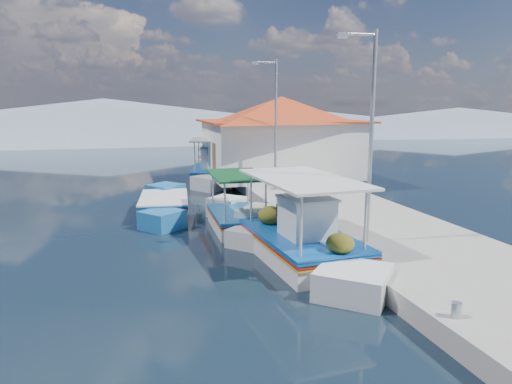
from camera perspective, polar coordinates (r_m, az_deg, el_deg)
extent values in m
plane|color=black|center=(11.21, -3.40, -13.04)|extent=(160.00, 160.00, 0.00)
cube|color=gray|center=(18.42, 10.91, -2.89)|extent=(5.00, 44.00, 0.50)
cylinder|color=#A5A8AD|center=(9.95, 23.11, -13.02)|extent=(0.20, 0.20, 0.30)
cylinder|color=#A5A8AD|center=(13.95, 10.37, -5.55)|extent=(0.20, 0.20, 0.30)
cylinder|color=#A5A8AD|center=(19.37, 2.75, -0.83)|extent=(0.20, 0.20, 0.30)
cylinder|color=#A5A8AD|center=(25.06, -1.46, 1.81)|extent=(0.20, 0.20, 0.30)
cube|color=silver|center=(13.98, 5.52, -7.20)|extent=(2.62, 4.67, 0.99)
cube|color=silver|center=(16.71, 2.66, -3.73)|extent=(2.32, 2.32, 1.09)
cube|color=silver|center=(11.40, 9.69, -11.52)|extent=(2.26, 2.26, 0.93)
cube|color=#0B4592|center=(13.84, 5.56, -5.40)|extent=(2.70, 4.81, 0.06)
cube|color=#9B190D|center=(13.87, 5.55, -5.73)|extent=(2.70, 4.81, 0.05)
cube|color=gold|center=(13.89, 5.54, -6.02)|extent=(2.70, 4.81, 0.04)
cube|color=#0B4592|center=(13.82, 5.56, -5.11)|extent=(2.72, 4.76, 0.05)
cube|color=brown|center=(13.83, 5.56, -5.23)|extent=(2.43, 4.56, 0.05)
cube|color=silver|center=(13.40, 5.98, -3.24)|extent=(1.35, 1.44, 1.14)
cube|color=silver|center=(13.27, 6.03, -0.75)|extent=(1.48, 1.55, 0.06)
cylinder|color=beige|center=(15.22, 0.30, -0.50)|extent=(0.07, 0.07, 1.66)
cylinder|color=beige|center=(15.67, 6.88, -0.25)|extent=(0.07, 0.07, 1.66)
cylinder|color=beige|center=(11.61, 3.92, -4.05)|extent=(0.07, 0.07, 1.66)
cylinder|color=beige|center=(12.20, 12.28, -3.56)|extent=(0.07, 0.07, 1.66)
cube|color=silver|center=(13.47, 5.69, 1.58)|extent=(2.73, 4.68, 0.07)
ellipsoid|color=#404412|center=(15.01, 2.49, -2.75)|extent=(0.79, 0.87, 0.59)
ellipsoid|color=#404412|center=(15.69, 4.64, -2.37)|extent=(0.66, 0.73, 0.50)
ellipsoid|color=#404412|center=(12.12, 9.03, -6.32)|extent=(0.71, 0.78, 0.53)
sphere|color=#F63407|center=(14.54, 8.86, -1.37)|extent=(0.42, 0.42, 0.42)
cube|color=silver|center=(17.15, -2.23, -3.91)|extent=(1.83, 3.28, 0.83)
cube|color=silver|center=(19.18, -3.86, -2.04)|extent=(1.77, 1.77, 0.91)
cube|color=silver|center=(15.19, -0.23, -5.83)|extent=(1.72, 1.72, 0.78)
cube|color=#0B4592|center=(17.06, -2.24, -2.67)|extent=(1.88, 3.38, 0.05)
cube|color=#9B190D|center=(17.07, -2.24, -2.89)|extent=(1.88, 3.38, 0.04)
cube|color=gold|center=(17.09, -2.24, -3.09)|extent=(1.88, 3.38, 0.03)
cube|color=#1B61A3|center=(17.04, -2.24, -2.47)|extent=(1.90, 3.35, 0.04)
cube|color=brown|center=(17.05, -2.24, -2.55)|extent=(1.69, 3.22, 0.04)
cylinder|color=beige|center=(18.06, -5.48, 0.41)|extent=(0.06, 0.06, 1.39)
cylinder|color=beige|center=(18.37, -1.21, 0.63)|extent=(0.06, 0.06, 1.39)
cylinder|color=beige|center=(15.45, -3.50, -1.31)|extent=(0.06, 0.06, 1.39)
cylinder|color=beige|center=(15.81, 1.42, -1.01)|extent=(0.06, 0.06, 1.39)
cube|color=#0D411D|center=(16.79, -2.27, 2.08)|extent=(1.91, 3.29, 0.06)
cube|color=#1B61A3|center=(19.70, -11.07, -2.09)|extent=(2.18, 3.64, 0.97)
cube|color=#1B61A3|center=(21.92, -12.16, -0.52)|extent=(1.85, 1.85, 1.07)
cube|color=#1B61A3|center=(17.55, -9.76, -3.61)|extent=(1.80, 1.80, 0.92)
cube|color=#0B4592|center=(19.61, -11.11, -0.81)|extent=(2.25, 3.75, 0.06)
cube|color=#9B190D|center=(19.63, -11.10, -1.05)|extent=(2.25, 3.75, 0.05)
cube|color=gold|center=(19.64, -11.10, -1.25)|extent=(2.25, 3.75, 0.04)
cube|color=silver|center=(19.60, -11.12, -0.61)|extent=(2.26, 3.72, 0.05)
cube|color=brown|center=(19.60, -11.12, -0.70)|extent=(2.03, 3.56, 0.05)
cube|color=silver|center=(27.90, -5.27, 1.81)|extent=(3.10, 4.72, 1.03)
cube|color=silver|center=(30.58, -7.28, 2.79)|extent=(2.26, 2.26, 1.13)
cube|color=silver|center=(25.34, -2.92, 0.95)|extent=(2.20, 2.20, 0.97)
cube|color=#0B4592|center=(27.83, -5.28, 2.78)|extent=(3.20, 4.86, 0.06)
cube|color=#9B190D|center=(27.85, -5.28, 2.60)|extent=(3.20, 4.86, 0.05)
cube|color=gold|center=(27.86, -5.28, 2.45)|extent=(3.20, 4.86, 0.04)
cube|color=#0B4592|center=(27.82, -5.29, 2.93)|extent=(3.21, 4.83, 0.05)
cube|color=brown|center=(27.83, -5.28, 2.87)|extent=(2.91, 4.60, 0.05)
cube|color=silver|center=(27.45, -5.06, 4.02)|extent=(1.51, 1.63, 1.19)
cube|color=silver|center=(27.39, -5.08, 5.30)|extent=(1.64, 1.76, 0.06)
cylinder|color=beige|center=(29.13, -8.31, 4.86)|extent=(0.08, 0.08, 1.73)
cylinder|color=beige|center=(29.75, -4.98, 5.05)|extent=(0.08, 0.08, 1.73)
cylinder|color=beige|center=(25.70, -5.70, 4.16)|extent=(0.08, 0.08, 1.73)
cylinder|color=beige|center=(26.41, -2.01, 4.38)|extent=(0.08, 0.08, 1.73)
cube|color=silver|center=(27.65, -5.35, 6.42)|extent=(3.21, 4.75, 0.08)
cube|color=white|center=(26.50, 3.08, 5.22)|extent=(8.00, 6.00, 3.00)
cube|color=#CA431C|center=(26.40, 3.12, 8.57)|extent=(8.64, 6.48, 0.10)
pyramid|color=#CA431C|center=(26.39, 3.13, 9.98)|extent=(10.49, 10.49, 1.40)
cube|color=brown|center=(24.62, -5.05, 3.61)|extent=(0.06, 1.00, 2.00)
cube|color=#0B4592|center=(27.01, -6.01, 5.49)|extent=(0.06, 1.20, 0.90)
cylinder|color=#A5A8AD|center=(13.81, 13.78, 6.19)|extent=(0.12, 0.12, 6.00)
cylinder|color=#A5A8AD|center=(13.67, 12.40, 18.19)|extent=(1.00, 0.08, 0.08)
cube|color=#A5A8AD|center=(13.44, 10.40, 18.18)|extent=(0.30, 0.14, 0.14)
cylinder|color=#A5A8AD|center=(22.11, 2.41, 8.04)|extent=(0.12, 0.12, 6.00)
cylinder|color=#A5A8AD|center=(22.02, 1.18, 15.46)|extent=(1.00, 0.08, 0.08)
cube|color=#A5A8AD|center=(21.88, -0.12, 15.36)|extent=(0.30, 0.14, 0.14)
cone|color=gray|center=(66.16, -17.88, 8.36)|extent=(96.00, 96.00, 5.50)
cone|color=gray|center=(71.45, 7.20, 8.24)|extent=(76.80, 76.80, 3.80)
cone|color=gray|center=(84.15, 23.32, 7.95)|extent=(89.60, 89.60, 4.20)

